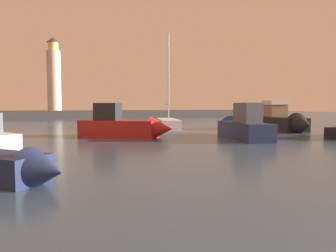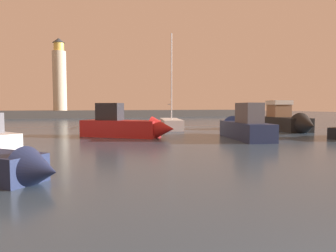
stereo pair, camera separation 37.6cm
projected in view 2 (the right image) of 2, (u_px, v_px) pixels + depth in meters
ground_plane at (103, 129)px, 32.72m from camera, size 220.00×220.00×0.00m
breakwater at (85, 114)px, 63.23m from camera, size 71.93×5.43×1.59m
lighthouse at (59, 76)px, 61.11m from camera, size 2.71×2.71×14.79m
motorboat_0 at (241, 127)px, 23.28m from camera, size 3.43×7.91×3.00m
motorboat_4 at (129, 126)px, 23.75m from camera, size 7.30×6.10×2.93m
motorboat_5 at (289, 121)px, 29.79m from camera, size 3.92×8.72×3.47m
sailboat_moored at (171, 123)px, 32.69m from camera, size 3.60×7.36×10.16m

